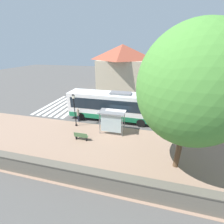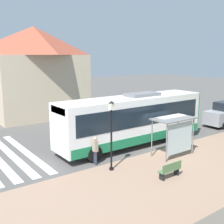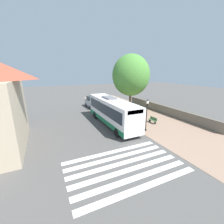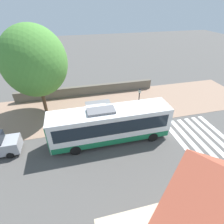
% 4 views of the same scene
% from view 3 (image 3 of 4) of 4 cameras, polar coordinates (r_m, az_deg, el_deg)
% --- Properties ---
extents(ground_plane, '(120.00, 120.00, 0.00)m').
position_cam_3_polar(ground_plane, '(22.70, 3.16, -3.08)').
color(ground_plane, '#514F4C').
rests_on(ground_plane, ground).
extents(sidewalk_plaza, '(9.00, 44.00, 0.02)m').
position_cam_3_polar(sidewalk_plaza, '(25.04, 12.29, -1.61)').
color(sidewalk_plaza, '#937560').
rests_on(sidewalk_plaza, ground).
extents(crosswalk_stripes, '(9.00, 5.25, 0.01)m').
position_cam_3_polar(crosswalk_stripes, '(12.46, 5.03, -19.96)').
color(crosswalk_stripes, silver).
rests_on(crosswalk_stripes, ground).
extents(stone_wall, '(0.60, 20.00, 1.41)m').
position_cam_3_polar(stone_wall, '(27.44, 19.15, 0.90)').
color(stone_wall, '#6B6356').
rests_on(stone_wall, ground).
extents(bus, '(2.67, 11.52, 3.72)m').
position_cam_3_polar(bus, '(20.42, -0.14, 0.45)').
color(bus, white).
rests_on(bus, ground).
extents(bus_shelter, '(1.54, 2.75, 2.49)m').
position_cam_3_polar(bus_shelter, '(22.45, 7.01, 2.02)').
color(bus_shelter, slate).
rests_on(bus_shelter, ground).
extents(pedestrian, '(0.34, 0.23, 1.71)m').
position_cam_3_polar(pedestrian, '(17.96, 10.21, -5.01)').
color(pedestrian, '#2D3347').
rests_on(pedestrian, ground).
extents(bench, '(0.40, 1.40, 0.88)m').
position_cam_3_polar(bench, '(22.02, 15.28, -2.93)').
color(bench, '#4C7247').
rests_on(bench, ground).
extents(street_lamp_near, '(0.28, 0.28, 3.97)m').
position_cam_3_polar(street_lamp_near, '(18.47, 13.07, -0.17)').
color(street_lamp_near, black).
rests_on(street_lamp_near, ground).
extents(shade_tree, '(6.97, 6.97, 10.20)m').
position_cam_3_polar(shade_tree, '(29.01, 7.20, 13.68)').
color(shade_tree, brown).
rests_on(shade_tree, ground).
extents(parked_car_behind_bus, '(1.82, 4.68, 2.20)m').
position_cam_3_polar(parked_car_behind_bus, '(30.68, -7.73, 3.75)').
color(parked_car_behind_bus, '#9EA0A8').
rests_on(parked_car_behind_bus, ground).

